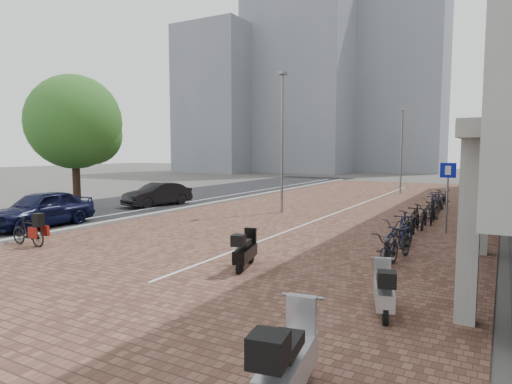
% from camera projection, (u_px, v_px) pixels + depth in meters
% --- Properties ---
extents(ground, '(140.00, 140.00, 0.00)m').
position_uv_depth(ground, '(163.00, 249.00, 13.94)').
color(ground, '#474442').
rests_on(ground, ground).
extents(plaza_brick, '(14.50, 42.00, 0.04)m').
position_uv_depth(plaza_brick, '(344.00, 209.00, 23.37)').
color(plaza_brick, brown).
rests_on(plaza_brick, ground).
extents(street_asphalt, '(8.00, 50.00, 0.03)m').
position_uv_depth(street_asphalt, '(181.00, 198.00, 28.74)').
color(street_asphalt, black).
rests_on(street_asphalt, ground).
extents(curb, '(0.35, 42.00, 0.14)m').
position_uv_depth(curb, '(231.00, 200.00, 26.83)').
color(curb, gray).
rests_on(curb, ground).
extents(lane_line, '(0.12, 44.00, 0.00)m').
position_uv_depth(lane_line, '(206.00, 199.00, 27.76)').
color(lane_line, white).
rests_on(lane_line, street_asphalt).
extents(parking_line, '(0.10, 30.00, 0.00)m').
position_uv_depth(parking_line, '(348.00, 208.00, 23.27)').
color(parking_line, white).
rests_on(parking_line, plaza_brick).
extents(bg_towers, '(33.00, 23.00, 32.00)m').
position_uv_depth(bg_towers, '(317.00, 73.00, 62.06)').
color(bg_towers, gray).
rests_on(bg_towers, ground).
extents(car_navy, '(1.89, 4.39, 1.48)m').
position_uv_depth(car_navy, '(41.00, 209.00, 17.77)').
color(car_navy, black).
rests_on(car_navy, ground).
extents(car_dark, '(2.14, 4.12, 1.29)m').
position_uv_depth(car_dark, '(158.00, 194.00, 24.55)').
color(car_dark, black).
rests_on(car_dark, ground).
extents(hero_bike, '(1.58, 0.47, 1.11)m').
position_uv_depth(hero_bike, '(28.00, 231.00, 14.27)').
color(hero_bike, black).
rests_on(hero_bike, ground).
extents(scooter_front, '(0.86, 1.54, 1.01)m').
position_uv_depth(scooter_front, '(384.00, 289.00, 8.27)').
color(scooter_front, '#B4B3B9').
rests_on(scooter_front, ground).
extents(scooter_mid, '(0.83, 1.56, 1.03)m').
position_uv_depth(scooter_mid, '(245.00, 250.00, 11.49)').
color(scooter_mid, black).
rests_on(scooter_mid, ground).
extents(scooter_back, '(0.85, 1.87, 1.24)m').
position_uv_depth(scooter_back, '(288.00, 360.00, 5.23)').
color(scooter_back, '#B3B3B8').
rests_on(scooter_back, ground).
extents(parking_sign, '(0.55, 0.15, 2.64)m').
position_uv_depth(parking_sign, '(448.00, 186.00, 16.26)').
color(parking_sign, slate).
rests_on(parking_sign, ground).
extents(lamp_near, '(0.12, 0.12, 6.78)m').
position_uv_depth(lamp_near, '(282.00, 144.00, 21.50)').
color(lamp_near, slate).
rests_on(lamp_near, ground).
extents(lamp_far, '(0.12, 0.12, 5.93)m').
position_uv_depth(lamp_far, '(401.00, 152.00, 31.05)').
color(lamp_far, slate).
rests_on(lamp_far, ground).
extents(street_tree, '(4.73, 4.73, 6.87)m').
position_uv_depth(street_tree, '(78.00, 125.00, 22.30)').
color(street_tree, '#382619').
rests_on(street_tree, ground).
extents(bike_row, '(1.21, 15.83, 1.05)m').
position_uv_depth(bike_row, '(424.00, 215.00, 17.52)').
color(bike_row, '#232228').
rests_on(bike_row, ground).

